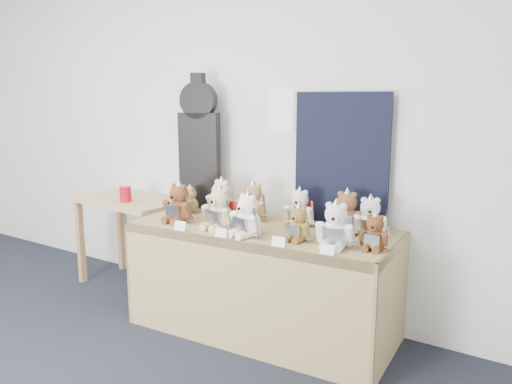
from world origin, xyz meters
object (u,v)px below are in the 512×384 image
Objects in this scene: red_cup at (125,194)px; teddy_back_centre_left at (252,203)px; teddy_front_far_left at (179,205)px; teddy_front_right at (298,225)px; display_table at (257,253)px; teddy_front_centre at (247,217)px; teddy_front_far_right at (335,227)px; teddy_back_right at (346,214)px; side_table at (130,214)px; teddy_back_centre_right at (299,209)px; teddy_front_end at (374,234)px; teddy_back_end at (370,219)px; teddy_back_far_left at (190,201)px; teddy_front_left at (219,210)px; teddy_back_left at (221,200)px; guitar_case at (199,143)px.

teddy_back_centre_left is at bearing 5.55° from red_cup.
teddy_front_far_left reaches higher than teddy_front_right.
teddy_front_right is (0.34, -0.08, 0.25)m from display_table.
teddy_front_centre is 0.56m from teddy_front_far_right.
teddy_back_right reaches higher than display_table.
teddy_back_centre_left is (1.15, 0.11, 0.04)m from red_cup.
teddy_front_centre is at bearing -9.32° from side_table.
teddy_front_far_right is at bearing -45.66° from teddy_back_centre_right.
teddy_front_end is at bearing -0.51° from side_table.
teddy_back_far_left is (-1.36, -0.10, -0.02)m from teddy_back_end.
display_table is at bearing -161.79° from teddy_back_right.
teddy_front_left is 1.04× the size of teddy_front_centre.
teddy_back_left is at bearing 154.77° from display_table.
guitar_case is 1.29m from teddy_back_right.
teddy_back_centre_right is (0.15, 0.39, -0.01)m from teddy_front_centre.
teddy_front_right is (0.56, 0.04, -0.03)m from teddy_front_left.
teddy_back_centre_left is (-0.51, 0.27, 0.02)m from teddy_front_right.
teddy_back_centre_left reaches higher than teddy_front_far_right.
teddy_front_centre is 1.07× the size of teddy_back_end.
display_table is 1.76× the size of guitar_case.
display_table is 0.64m from teddy_front_far_left.
teddy_front_far_right reaches higher than display_table.
teddy_back_right is at bearing 14.48° from teddy_back_left.
red_cup is 1.83m from teddy_back_right.
teddy_front_centre is 1.32× the size of teddy_front_end.
guitar_case reaches higher than teddy_front_end.
teddy_front_end is (1.00, 0.11, -0.03)m from teddy_front_left.
teddy_front_centre reaches higher than teddy_back_end.
side_table is at bearing 124.02° from red_cup.
side_table is 0.90m from guitar_case.
guitar_case reaches higher than teddy_front_right.
teddy_front_centre is 1.01× the size of teddy_front_far_right.
teddy_front_right is 1.05m from teddy_back_far_left.
teddy_front_far_right is 0.99× the size of teddy_back_right.
teddy_front_right is at bearing -124.92° from teddy_back_right.
teddy_back_end is at bearing 45.37° from teddy_front_centre.
teddy_back_centre_left reaches higher than display_table.
teddy_front_left is at bearing -55.75° from guitar_case.
teddy_front_right is 0.58m from teddy_back_centre_left.
teddy_back_right is at bearing 26.29° from teddy_back_far_left.
teddy_front_far_left is at bearing -179.74° from teddy_front_end.
guitar_case reaches higher than display_table.
guitar_case is 3.41× the size of teddy_front_far_right.
side_table is 3.33× the size of teddy_back_centre_right.
teddy_front_end is at bearing -27.31° from guitar_case.
teddy_front_far_left is at bearing -169.98° from teddy_front_centre.
teddy_front_left reaches higher than teddy_back_far_left.
teddy_front_centre is 0.63m from teddy_back_right.
guitar_case reaches higher than teddy_back_centre_right.
teddy_front_far_right is 1.06× the size of teddy_back_end.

